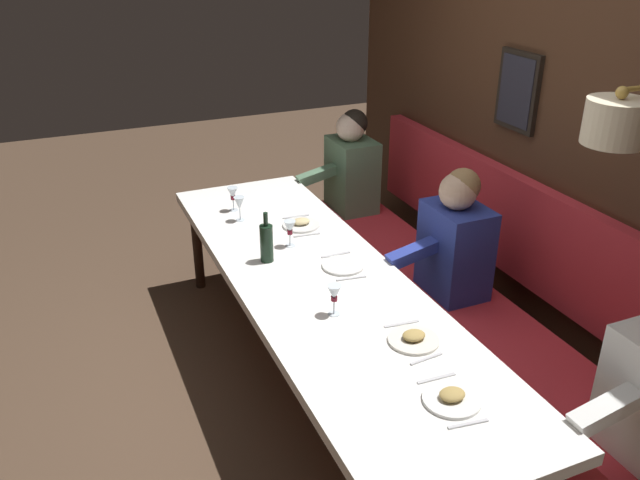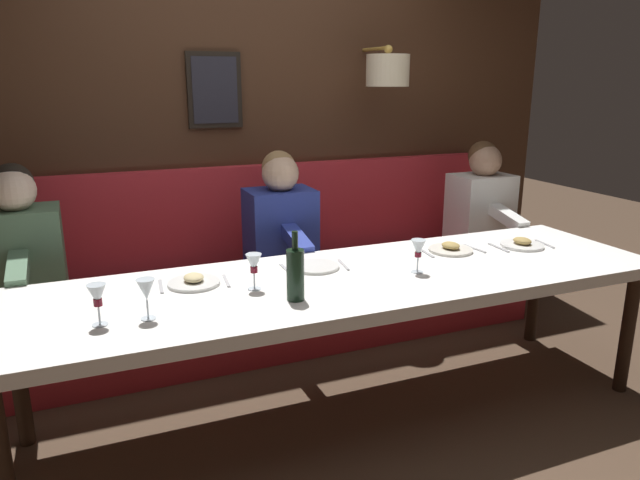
% 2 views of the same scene
% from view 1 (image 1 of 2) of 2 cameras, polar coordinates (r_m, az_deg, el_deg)
% --- Properties ---
extents(ground_plane, '(12.00, 12.00, 0.00)m').
position_cam_1_polar(ground_plane, '(3.97, 0.07, -12.91)').
color(ground_plane, '#4C3828').
extents(dining_table, '(0.90, 3.17, 0.74)m').
position_cam_1_polar(dining_table, '(3.58, 0.07, -4.37)').
color(dining_table, white).
rests_on(dining_table, ground_plane).
extents(banquette_bench, '(0.52, 3.37, 0.45)m').
position_cam_1_polar(banquette_bench, '(4.20, 11.37, -7.26)').
color(banquette_bench, red).
rests_on(banquette_bench, ground_plane).
extents(back_wall_panel, '(0.59, 4.57, 2.90)m').
position_cam_1_polar(back_wall_panel, '(4.07, 19.61, 8.28)').
color(back_wall_panel, '#422819').
rests_on(back_wall_panel, ground_plane).
extents(diner_near, '(0.60, 0.40, 0.79)m').
position_cam_1_polar(diner_near, '(3.94, 11.67, 0.22)').
color(diner_near, '#283893').
rests_on(diner_near, banquette_bench).
extents(diner_middle, '(0.60, 0.40, 0.79)m').
position_cam_1_polar(diner_middle, '(5.07, 2.73, 6.59)').
color(diner_middle, '#567A5B').
rests_on(diner_middle, banquette_bench).
extents(place_setting_0, '(0.24, 0.32, 0.05)m').
position_cam_1_polar(place_setting_0, '(2.78, 11.39, -13.32)').
color(place_setting_0, white).
rests_on(place_setting_0, dining_table).
extents(place_setting_1, '(0.24, 0.32, 0.01)m').
position_cam_1_polar(place_setting_1, '(3.70, 2.04, -2.24)').
color(place_setting_1, silver).
rests_on(place_setting_1, dining_table).
extents(place_setting_2, '(0.24, 0.32, 0.05)m').
position_cam_1_polar(place_setting_2, '(4.18, -1.64, 1.40)').
color(place_setting_2, silver).
rests_on(place_setting_2, dining_table).
extents(place_setting_3, '(0.24, 0.32, 0.05)m').
position_cam_1_polar(place_setting_3, '(3.09, 8.14, -8.49)').
color(place_setting_3, silver).
rests_on(place_setting_3, dining_table).
extents(wine_glass_0, '(0.07, 0.07, 0.16)m').
position_cam_1_polar(wine_glass_0, '(4.42, -7.59, 3.96)').
color(wine_glass_0, silver).
rests_on(wine_glass_0, dining_table).
extents(wine_glass_1, '(0.07, 0.07, 0.16)m').
position_cam_1_polar(wine_glass_1, '(4.25, -7.02, 3.15)').
color(wine_glass_1, silver).
rests_on(wine_glass_1, dining_table).
extents(wine_glass_2, '(0.07, 0.07, 0.16)m').
position_cam_1_polar(wine_glass_2, '(3.89, -2.58, 1.02)').
color(wine_glass_2, silver).
rests_on(wine_glass_2, dining_table).
extents(wine_glass_3, '(0.07, 0.07, 0.16)m').
position_cam_1_polar(wine_glass_3, '(3.21, 1.24, -4.72)').
color(wine_glass_3, silver).
rests_on(wine_glass_3, dining_table).
extents(wine_bottle, '(0.08, 0.08, 0.30)m').
position_cam_1_polar(wine_bottle, '(3.72, -4.68, -0.22)').
color(wine_bottle, black).
rests_on(wine_bottle, dining_table).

